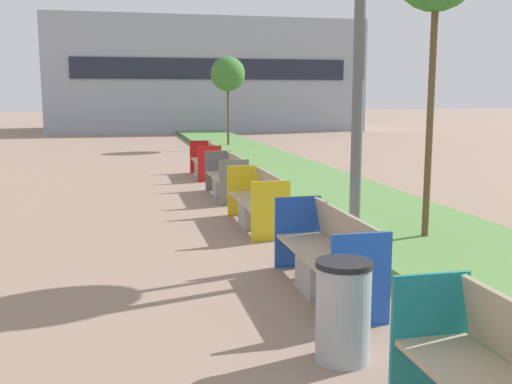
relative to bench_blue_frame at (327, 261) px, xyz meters
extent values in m
cube|color=#568442|center=(2.26, 4.78, -0.28)|extent=(2.80, 120.00, 0.18)
cube|color=#939EAD|center=(3.06, 33.53, 3.04)|extent=(19.21, 8.88, 6.82)
cube|color=#1E2333|center=(3.06, 29.04, 3.38)|extent=(16.14, 0.08, 1.20)
cube|color=#197A7F|center=(-0.04, -2.41, 0.10)|extent=(0.62, 0.04, 0.94)
cube|color=#9E9B96|center=(-0.04, 0.00, -0.16)|extent=(0.52, 0.60, 0.42)
cube|color=tan|center=(-0.04, 0.00, 0.07)|extent=(0.58, 2.10, 0.05)
cube|color=tan|center=(0.23, 0.00, 0.33)|extent=(0.14, 2.02, 0.48)
cube|color=blue|center=(-0.04, -1.07, 0.10)|extent=(0.62, 0.04, 0.94)
cube|color=blue|center=(-0.04, 1.07, 0.10)|extent=(0.62, 0.04, 0.94)
cube|color=#9E9B96|center=(-0.04, 3.59, -0.16)|extent=(0.52, 0.60, 0.42)
cube|color=tan|center=(-0.04, 3.59, 0.07)|extent=(0.58, 2.07, 0.05)
cube|color=tan|center=(0.23, 3.59, 0.33)|extent=(0.14, 1.99, 0.48)
cube|color=yellow|center=(-0.04, 2.54, 0.10)|extent=(0.62, 0.04, 0.94)
cube|color=yellow|center=(-0.04, 4.65, 0.10)|extent=(0.62, 0.04, 0.94)
cube|color=#9E9B96|center=(-0.04, 6.69, -0.16)|extent=(0.52, 0.60, 0.42)
cube|color=tan|center=(-0.04, 6.69, 0.07)|extent=(0.58, 2.01, 0.05)
cube|color=tan|center=(0.23, 6.69, 0.33)|extent=(0.14, 1.93, 0.48)
cube|color=slate|center=(-0.04, 5.67, 0.10)|extent=(0.62, 0.04, 0.94)
cube|color=slate|center=(-0.04, 7.72, 0.10)|extent=(0.62, 0.04, 0.94)
cube|color=#9E9B96|center=(-0.04, 10.10, -0.16)|extent=(0.52, 0.60, 0.42)
cube|color=tan|center=(-0.04, 10.10, 0.07)|extent=(0.58, 1.83, 0.05)
cube|color=tan|center=(0.23, 10.10, 0.33)|extent=(0.14, 1.76, 0.48)
cube|color=red|center=(-0.04, 9.16, 0.10)|extent=(0.62, 0.04, 0.94)
cube|color=red|center=(-0.04, 11.03, 0.10)|extent=(0.62, 0.04, 0.94)
cylinder|color=#9EA0A5|center=(-0.47, -1.74, 0.04)|extent=(0.47, 0.47, 0.83)
cylinder|color=black|center=(-0.47, -1.74, 0.48)|extent=(0.48, 0.48, 0.05)
cylinder|color=brown|center=(2.09, 1.62, 1.47)|extent=(0.10, 0.10, 3.67)
cylinder|color=brown|center=(2.09, 18.50, 0.99)|extent=(0.10, 0.10, 2.72)
sphere|color=#38702D|center=(2.09, 18.50, 2.74)|extent=(1.43, 1.43, 1.43)
camera|label=1|loc=(-2.25, -6.30, 1.88)|focal=42.00mm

